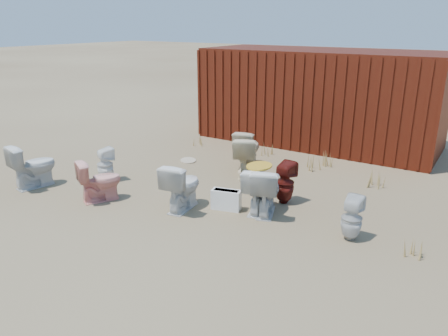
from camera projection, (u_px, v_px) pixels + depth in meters
The scene contains 22 objects.
ground at pixel (205, 207), 7.60m from camera, with size 100.00×100.00×0.00m, color brown.
shipping_container at pixel (320, 97), 11.36m from camera, with size 6.00×2.40×2.40m, color #4B120C.
toilet_front_a at pixel (33, 166), 8.42m from camera, with size 0.48×0.84×0.86m, color silver.
toilet_front_pink at pixel (100, 181), 7.78m from camera, with size 0.42×0.74×0.75m, color #F69C8E.
toilet_front_c at pixel (182, 186), 7.41m from camera, with size 0.47×0.82×0.84m, color silver.
toilet_front_maroon at pixel (285, 183), 7.67m from camera, with size 0.34×0.35×0.76m, color #58140F.
toilet_front_e at pixel (266, 191), 7.24m from camera, with size 0.46×0.80×0.82m, color silver.
toilet_back_a at pixel (105, 165), 8.73m from camera, with size 0.32×0.32×0.70m, color white.
toilet_back_beige_left at pixel (246, 156), 9.03m from camera, with size 0.47×0.83×0.85m, color beige.
toilet_back_beige_right at pixel (248, 148), 9.64m from camera, with size 0.46×0.81×0.83m, color #BCAD8A.
toilet_back_yellowlid at pixel (259, 189), 7.33m from camera, with size 0.44×0.78×0.80m, color silver.
toilet_back_e at pixel (352, 218), 6.38m from camera, with size 0.31×0.31×0.68m, color silver.
yellow_lid at pixel (259, 166), 7.20m from camera, with size 0.40×0.50×0.03m, color gold.
loose_tank at pixel (226, 200), 7.47m from camera, with size 0.50×0.20×0.35m, color white.
loose_lid_near at pixel (248, 171), 9.39m from camera, with size 0.38×0.49×0.02m, color #C9B491.
loose_lid_far at pixel (188, 160), 10.11m from camera, with size 0.36×0.47×0.02m, color tan.
weed_clump_a at pixel (202, 141), 11.32m from camera, with size 0.36×0.36×0.27m, color olive.
weed_clump_b at pixel (313, 163), 9.47m from camera, with size 0.32×0.32×0.31m, color olive.
weed_clump_c at pixel (377, 178), 8.52m from camera, with size 0.36×0.36×0.34m, color olive.
weed_clump_d at pixel (268, 150), 10.47m from camera, with size 0.30×0.30×0.30m, color olive.
weed_clump_e at pixel (329, 160), 9.66m from camera, with size 0.34×0.34×0.34m, color olive.
weed_clump_f at pixel (415, 249), 5.95m from camera, with size 0.28×0.28×0.26m, color olive.
Camera 1 is at (4.06, -5.70, 3.07)m, focal length 35.00 mm.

